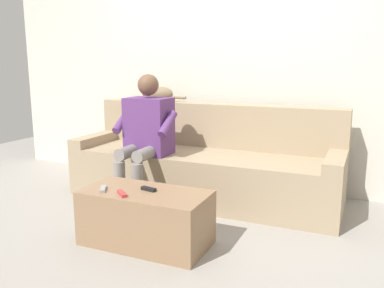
{
  "coord_description": "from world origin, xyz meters",
  "views": [
    {
      "loc": [
        -1.42,
        3.38,
        1.3
      ],
      "look_at": [
        0.0,
        0.17,
        0.59
      ],
      "focal_mm": 37.91,
      "sensor_mm": 36.0,
      "label": 1
    }
  ],
  "objects_px": {
    "coffee_table": "(146,218)",
    "remote_red": "(122,194)",
    "couch": "(205,166)",
    "cat_on_backrest": "(158,93)",
    "remote_gray": "(103,189)",
    "remote_black": "(149,189)",
    "person_solo_seated": "(146,131)"
  },
  "relations": [
    {
      "from": "remote_red",
      "to": "remote_black",
      "type": "bearing_deg",
      "value": 94.96
    },
    {
      "from": "coffee_table",
      "to": "remote_black",
      "type": "distance_m",
      "value": 0.21
    },
    {
      "from": "cat_on_backrest",
      "to": "remote_red",
      "type": "xyz_separation_m",
      "value": [
        -0.55,
        1.54,
        -0.57
      ]
    },
    {
      "from": "coffee_table",
      "to": "remote_red",
      "type": "height_order",
      "value": "remote_red"
    },
    {
      "from": "couch",
      "to": "cat_on_backrest",
      "type": "height_order",
      "value": "cat_on_backrest"
    },
    {
      "from": "remote_black",
      "to": "remote_red",
      "type": "xyz_separation_m",
      "value": [
        0.12,
        0.16,
        -0.0
      ]
    },
    {
      "from": "cat_on_backrest",
      "to": "remote_red",
      "type": "relative_size",
      "value": 3.74
    },
    {
      "from": "coffee_table",
      "to": "cat_on_backrest",
      "type": "height_order",
      "value": "cat_on_backrest"
    },
    {
      "from": "remote_gray",
      "to": "remote_black",
      "type": "bearing_deg",
      "value": -97.88
    },
    {
      "from": "remote_black",
      "to": "coffee_table",
      "type": "bearing_deg",
      "value": 74.9
    },
    {
      "from": "couch",
      "to": "cat_on_backrest",
      "type": "xyz_separation_m",
      "value": [
        0.65,
        -0.26,
        0.66
      ]
    },
    {
      "from": "coffee_table",
      "to": "remote_red",
      "type": "xyz_separation_m",
      "value": [
        0.11,
        0.13,
        0.21
      ]
    },
    {
      "from": "remote_gray",
      "to": "remote_black",
      "type": "height_order",
      "value": "remote_black"
    },
    {
      "from": "coffee_table",
      "to": "person_solo_seated",
      "type": "relative_size",
      "value": 0.76
    },
    {
      "from": "couch",
      "to": "coffee_table",
      "type": "height_order",
      "value": "couch"
    },
    {
      "from": "couch",
      "to": "person_solo_seated",
      "type": "relative_size",
      "value": 2.14
    },
    {
      "from": "coffee_table",
      "to": "remote_black",
      "type": "height_order",
      "value": "remote_black"
    },
    {
      "from": "couch",
      "to": "cat_on_backrest",
      "type": "distance_m",
      "value": 0.96
    },
    {
      "from": "remote_gray",
      "to": "person_solo_seated",
      "type": "bearing_deg",
      "value": -20.76
    },
    {
      "from": "coffee_table",
      "to": "remote_black",
      "type": "relative_size",
      "value": 7.59
    },
    {
      "from": "couch",
      "to": "remote_red",
      "type": "distance_m",
      "value": 1.29
    },
    {
      "from": "cat_on_backrest",
      "to": "remote_black",
      "type": "relative_size",
      "value": 4.29
    },
    {
      "from": "couch",
      "to": "remote_red",
      "type": "height_order",
      "value": "couch"
    },
    {
      "from": "couch",
      "to": "coffee_table",
      "type": "distance_m",
      "value": 1.15
    },
    {
      "from": "couch",
      "to": "person_solo_seated",
      "type": "height_order",
      "value": "person_solo_seated"
    },
    {
      "from": "couch",
      "to": "cat_on_backrest",
      "type": "relative_size",
      "value": 4.97
    },
    {
      "from": "remote_red",
      "to": "cat_on_backrest",
      "type": "bearing_deg",
      "value": 151.27
    },
    {
      "from": "cat_on_backrest",
      "to": "remote_black",
      "type": "bearing_deg",
      "value": 115.81
    },
    {
      "from": "coffee_table",
      "to": "cat_on_backrest",
      "type": "bearing_deg",
      "value": -65.02
    },
    {
      "from": "remote_black",
      "to": "remote_red",
      "type": "distance_m",
      "value": 0.2
    },
    {
      "from": "person_solo_seated",
      "to": "remote_gray",
      "type": "bearing_deg",
      "value": 99.49
    },
    {
      "from": "coffee_table",
      "to": "remote_red",
      "type": "relative_size",
      "value": 6.62
    }
  ]
}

